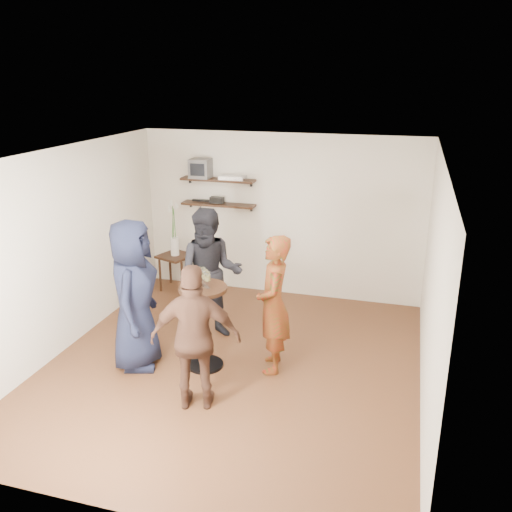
# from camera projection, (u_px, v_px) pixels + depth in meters

# --- Properties ---
(room) EXTENTS (4.58, 5.08, 2.68)m
(room) POSITION_uv_depth(u_px,v_px,m) (230.00, 268.00, 6.31)
(room) COLOR #4A2E18
(room) RESTS_ON ground
(shelf_upper) EXTENTS (1.20, 0.25, 0.04)m
(shelf_upper) POSITION_uv_depth(u_px,v_px,m) (218.00, 180.00, 8.55)
(shelf_upper) COLOR black
(shelf_upper) RESTS_ON room
(shelf_lower) EXTENTS (1.20, 0.25, 0.04)m
(shelf_lower) POSITION_uv_depth(u_px,v_px,m) (218.00, 204.00, 8.68)
(shelf_lower) COLOR black
(shelf_lower) RESTS_ON room
(crt_monitor) EXTENTS (0.32, 0.30, 0.30)m
(crt_monitor) POSITION_uv_depth(u_px,v_px,m) (201.00, 168.00, 8.57)
(crt_monitor) COLOR #59595B
(crt_monitor) RESTS_ON shelf_upper
(dvd_deck) EXTENTS (0.40, 0.24, 0.06)m
(dvd_deck) POSITION_uv_depth(u_px,v_px,m) (233.00, 177.00, 8.47)
(dvd_deck) COLOR silver
(dvd_deck) RESTS_ON shelf_upper
(radio) EXTENTS (0.22, 0.10, 0.10)m
(radio) POSITION_uv_depth(u_px,v_px,m) (217.00, 200.00, 8.66)
(radio) COLOR black
(radio) RESTS_ON shelf_lower
(power_strip) EXTENTS (0.30, 0.05, 0.03)m
(power_strip) POSITION_uv_depth(u_px,v_px,m) (201.00, 201.00, 8.80)
(power_strip) COLOR black
(power_strip) RESTS_ON shelf_lower
(side_table) EXTENTS (0.63, 0.63, 0.59)m
(side_table) POSITION_uv_depth(u_px,v_px,m) (175.00, 260.00, 9.00)
(side_table) COLOR black
(side_table) RESTS_ON room
(vase_lilies) EXTENTS (0.19, 0.20, 0.98)m
(vase_lilies) POSITION_uv_depth(u_px,v_px,m) (174.00, 237.00, 8.87)
(vase_lilies) COLOR white
(vase_lilies) RESTS_ON side_table
(drinks_table) EXTENTS (0.58, 0.58, 1.06)m
(drinks_table) POSITION_uv_depth(u_px,v_px,m) (204.00, 316.00, 6.51)
(drinks_table) COLOR black
(drinks_table) RESTS_ON room
(wine_glass_fl) EXTENTS (0.07, 0.07, 0.22)m
(wine_glass_fl) POSITION_uv_depth(u_px,v_px,m) (196.00, 276.00, 6.32)
(wine_glass_fl) COLOR silver
(wine_glass_fl) RESTS_ON drinks_table
(wine_glass_fr) EXTENTS (0.07, 0.07, 0.20)m
(wine_glass_fr) POSITION_uv_depth(u_px,v_px,m) (207.00, 277.00, 6.31)
(wine_glass_fr) COLOR silver
(wine_glass_fr) RESTS_ON drinks_table
(wine_glass_bl) EXTENTS (0.07, 0.07, 0.22)m
(wine_glass_bl) POSITION_uv_depth(u_px,v_px,m) (202.00, 273.00, 6.40)
(wine_glass_bl) COLOR silver
(wine_glass_bl) RESTS_ON drinks_table
(wine_glass_br) EXTENTS (0.07, 0.07, 0.21)m
(wine_glass_br) POSITION_uv_depth(u_px,v_px,m) (205.00, 275.00, 6.35)
(wine_glass_br) COLOR silver
(wine_glass_br) RESTS_ON drinks_table
(person_plaid) EXTENTS (0.54, 0.69, 1.70)m
(person_plaid) POSITION_uv_depth(u_px,v_px,m) (274.00, 304.00, 6.42)
(person_plaid) COLOR red
(person_plaid) RESTS_ON room
(person_dark) EXTENTS (1.02, 0.88, 1.80)m
(person_dark) POSITION_uv_depth(u_px,v_px,m) (210.00, 274.00, 7.23)
(person_dark) COLOR black
(person_dark) RESTS_ON room
(person_navy) EXTENTS (0.78, 1.02, 1.87)m
(person_navy) POSITION_uv_depth(u_px,v_px,m) (134.00, 295.00, 6.48)
(person_navy) COLOR black
(person_navy) RESTS_ON room
(person_brown) EXTENTS (1.02, 0.64, 1.63)m
(person_brown) POSITION_uv_depth(u_px,v_px,m) (196.00, 338.00, 5.68)
(person_brown) COLOR #472B1E
(person_brown) RESTS_ON room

